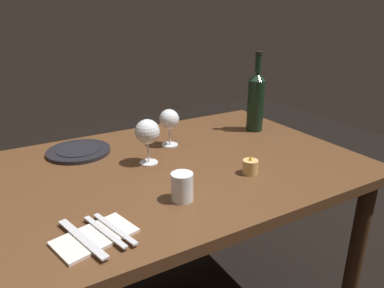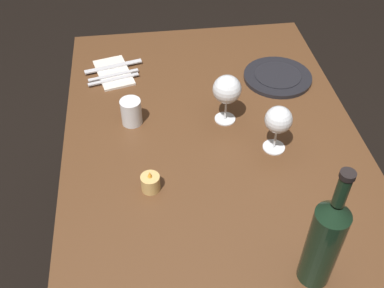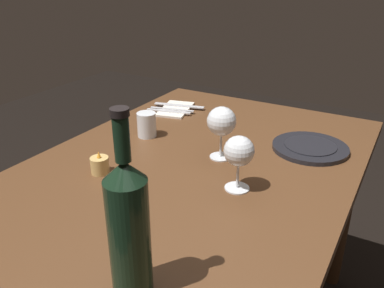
% 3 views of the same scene
% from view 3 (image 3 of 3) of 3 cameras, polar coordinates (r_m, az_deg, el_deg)
% --- Properties ---
extents(dining_table, '(1.30, 0.90, 0.74)m').
position_cam_3_polar(dining_table, '(1.23, 0.10, -6.55)').
color(dining_table, '#56351E').
rests_on(dining_table, ground).
extents(wine_glass_left, '(0.09, 0.09, 0.16)m').
position_cam_3_polar(wine_glass_left, '(1.19, 4.22, 3.11)').
color(wine_glass_left, white).
rests_on(wine_glass_left, dining_table).
extents(wine_glass_right, '(0.08, 0.08, 0.15)m').
position_cam_3_polar(wine_glass_right, '(1.02, 6.69, -1.18)').
color(wine_glass_right, white).
rests_on(wine_glass_right, dining_table).
extents(wine_bottle, '(0.07, 0.07, 0.35)m').
position_cam_3_polar(wine_bottle, '(0.70, -9.01, -11.46)').
color(wine_bottle, black).
rests_on(wine_bottle, dining_table).
extents(water_tumbler, '(0.06, 0.06, 0.08)m').
position_cam_3_polar(water_tumbler, '(1.37, -6.46, 2.60)').
color(water_tumbler, white).
rests_on(water_tumbler, dining_table).
extents(votive_candle, '(0.05, 0.05, 0.07)m').
position_cam_3_polar(votive_candle, '(1.16, -12.98, -3.02)').
color(votive_candle, '#DBB266').
rests_on(votive_candle, dining_table).
extents(dinner_plate, '(0.24, 0.24, 0.02)m').
position_cam_3_polar(dinner_plate, '(1.33, 16.46, -0.47)').
color(dinner_plate, black).
rests_on(dinner_plate, dining_table).
extents(folded_napkin, '(0.21, 0.15, 0.01)m').
position_cam_3_polar(folded_napkin, '(1.63, -2.40, 4.97)').
color(folded_napkin, silver).
rests_on(folded_napkin, dining_table).
extents(fork_inner, '(0.06, 0.18, 0.00)m').
position_cam_3_polar(fork_inner, '(1.61, -2.88, 4.93)').
color(fork_inner, silver).
rests_on(fork_inner, folded_napkin).
extents(fork_outer, '(0.06, 0.18, 0.00)m').
position_cam_3_polar(fork_outer, '(1.59, -3.36, 4.67)').
color(fork_outer, silver).
rests_on(fork_outer, folded_napkin).
extents(table_knife, '(0.07, 0.21, 0.00)m').
position_cam_3_polar(table_knife, '(1.65, -1.85, 5.49)').
color(table_knife, silver).
rests_on(table_knife, folded_napkin).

